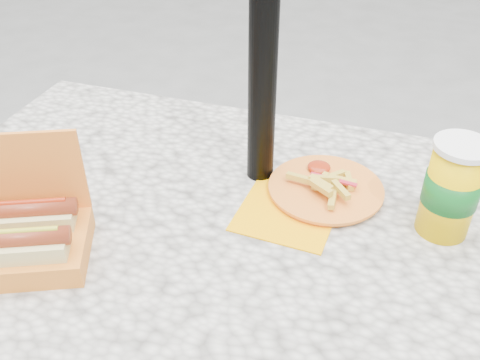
% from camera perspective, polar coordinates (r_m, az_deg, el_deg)
% --- Properties ---
extents(picnic_table, '(1.20, 0.80, 0.75)m').
position_cam_1_polar(picnic_table, '(0.98, -0.67, -9.71)').
color(picnic_table, beige).
rests_on(picnic_table, ground).
extents(hotdog_box, '(0.27, 0.23, 0.19)m').
position_cam_1_polar(hotdog_box, '(0.90, -23.15, -5.57)').
color(hotdog_box, orange).
rests_on(hotdog_box, picnic_table).
extents(fries_plate, '(0.24, 0.27, 0.04)m').
position_cam_1_polar(fries_plate, '(0.98, 8.80, -1.01)').
color(fries_plate, '#FFA500').
rests_on(fries_plate, picnic_table).
extents(soda_cup, '(0.09, 0.09, 0.17)m').
position_cam_1_polar(soda_cup, '(0.91, 21.65, -0.86)').
color(soda_cup, '#FFC400').
rests_on(soda_cup, picnic_table).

